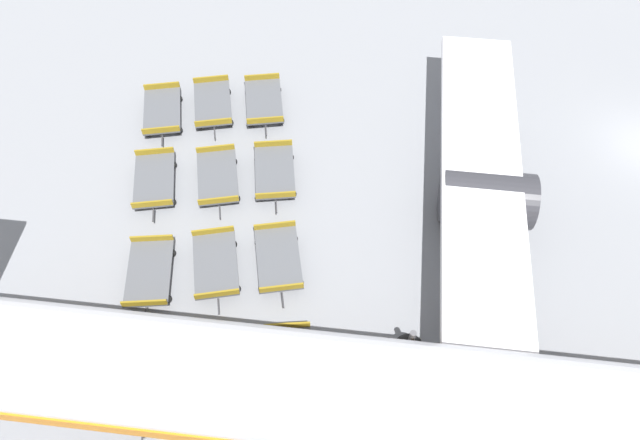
# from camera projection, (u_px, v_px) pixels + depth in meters

# --- Properties ---
(airplane) EXTENTS (37.84, 47.96, 12.65)m
(airplane) POSITION_uv_depth(u_px,v_px,m) (531.00, 415.00, 19.88)
(airplane) COLOR white
(airplane) RESTS_ON ground_plane
(baggage_dolly_row_near_col_a) EXTENTS (3.94, 2.48, 0.92)m
(baggage_dolly_row_near_col_a) POSITION_uv_depth(u_px,v_px,m) (162.00, 111.00, 30.81)
(baggage_dolly_row_near_col_a) COLOR #515459
(baggage_dolly_row_near_col_a) RESTS_ON ground_plane
(baggage_dolly_row_near_col_b) EXTENTS (3.94, 2.44, 0.92)m
(baggage_dolly_row_near_col_b) POSITION_uv_depth(u_px,v_px,m) (154.00, 180.00, 28.31)
(baggage_dolly_row_near_col_b) COLOR #515459
(baggage_dolly_row_near_col_b) RESTS_ON ground_plane
(baggage_dolly_row_near_col_c) EXTENTS (3.93, 2.27, 0.92)m
(baggage_dolly_row_near_col_c) POSITION_uv_depth(u_px,v_px,m) (149.00, 273.00, 25.55)
(baggage_dolly_row_near_col_c) COLOR #515459
(baggage_dolly_row_near_col_c) RESTS_ON ground_plane
(baggage_dolly_row_near_col_d) EXTENTS (3.94, 2.37, 0.92)m
(baggage_dolly_row_near_col_d) POSITION_uv_depth(u_px,v_px,m) (146.00, 378.00, 22.99)
(baggage_dolly_row_near_col_d) COLOR #515459
(baggage_dolly_row_near_col_d) RESTS_ON ground_plane
(baggage_dolly_row_mid_a_col_a) EXTENTS (3.94, 2.50, 0.92)m
(baggage_dolly_row_mid_a_col_a) POSITION_uv_depth(u_px,v_px,m) (213.00, 104.00, 31.10)
(baggage_dolly_row_mid_a_col_a) COLOR #515459
(baggage_dolly_row_mid_a_col_a) RESTS_ON ground_plane
(baggage_dolly_row_mid_a_col_b) EXTENTS (3.94, 2.50, 0.92)m
(baggage_dolly_row_mid_a_col_b) POSITION_uv_depth(u_px,v_px,m) (218.00, 177.00, 28.42)
(baggage_dolly_row_mid_a_col_b) COLOR #515459
(baggage_dolly_row_mid_a_col_b) RESTS_ON ground_plane
(baggage_dolly_row_mid_a_col_c) EXTENTS (3.94, 2.52, 0.92)m
(baggage_dolly_row_mid_a_col_c) POSITION_uv_depth(u_px,v_px,m) (216.00, 265.00, 25.77)
(baggage_dolly_row_mid_a_col_c) COLOR #515459
(baggage_dolly_row_mid_a_col_c) RESTS_ON ground_plane
(baggage_dolly_row_mid_a_col_d) EXTENTS (3.93, 2.35, 0.92)m
(baggage_dolly_row_mid_a_col_d) POSITION_uv_depth(u_px,v_px,m) (219.00, 371.00, 23.14)
(baggage_dolly_row_mid_a_col_d) COLOR #515459
(baggage_dolly_row_mid_a_col_d) RESTS_ON ground_plane
(baggage_dolly_row_mid_b_col_a) EXTENTS (3.94, 2.41, 0.92)m
(baggage_dolly_row_mid_b_col_a) POSITION_uv_depth(u_px,v_px,m) (264.00, 102.00, 31.18)
(baggage_dolly_row_mid_b_col_a) COLOR #515459
(baggage_dolly_row_mid_b_col_a) RESTS_ON ground_plane
(baggage_dolly_row_mid_b_col_b) EXTENTS (3.93, 2.34, 0.92)m
(baggage_dolly_row_mid_b_col_b) POSITION_uv_depth(u_px,v_px,m) (275.00, 172.00, 28.59)
(baggage_dolly_row_mid_b_col_b) COLOR #515459
(baggage_dolly_row_mid_b_col_b) RESTS_ON ground_plane
(baggage_dolly_row_mid_b_col_c) EXTENTS (3.94, 2.48, 0.92)m
(baggage_dolly_row_mid_b_col_c) POSITION_uv_depth(u_px,v_px,m) (278.00, 259.00, 25.93)
(baggage_dolly_row_mid_b_col_c) COLOR #515459
(baggage_dolly_row_mid_b_col_c) RESTS_ON ground_plane
(baggage_dolly_row_mid_b_col_d) EXTENTS (3.93, 2.28, 0.92)m
(baggage_dolly_row_mid_b_col_d) POSITION_uv_depth(u_px,v_px,m) (288.00, 366.00, 23.26)
(baggage_dolly_row_mid_b_col_d) COLOR #515459
(baggage_dolly_row_mid_b_col_d) RESTS_ON ground_plane
(stand_guidance_stripe) EXTENTS (0.42, 24.72, 0.01)m
(stand_guidance_stripe) POSITION_uv_depth(u_px,v_px,m) (232.00, 368.00, 23.72)
(stand_guidance_stripe) COLOR yellow
(stand_guidance_stripe) RESTS_ON ground_plane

